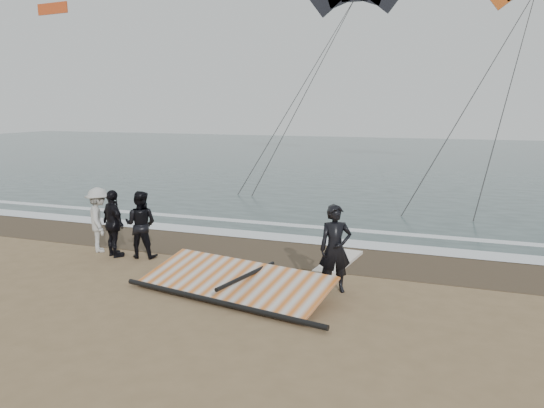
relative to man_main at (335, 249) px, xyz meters
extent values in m
plane|color=#8C704C|center=(-2.13, -1.88, -0.95)|extent=(120.00, 120.00, 0.00)
cube|color=#233838|center=(-2.13, 31.12, -0.94)|extent=(120.00, 54.00, 0.02)
cube|color=#4C3D2B|center=(-2.13, 2.62, -0.94)|extent=(120.00, 2.80, 0.01)
cube|color=white|center=(-2.13, 4.02, -0.92)|extent=(120.00, 0.90, 0.01)
cube|color=white|center=(-2.13, 5.72, -0.92)|extent=(120.00, 0.45, 0.01)
imported|color=black|center=(0.00, 0.00, 0.00)|extent=(0.82, 0.71, 1.90)
cube|color=white|center=(-2.24, -0.19, -0.90)|extent=(1.37, 2.58, 0.10)
cube|color=white|center=(-0.38, 2.03, -0.90)|extent=(0.82, 2.26, 0.09)
imported|color=black|center=(-5.40, 0.80, -0.06)|extent=(0.98, 0.83, 1.77)
imported|color=black|center=(-6.10, 0.60, -0.05)|extent=(1.13, 0.88, 1.79)
imported|color=#B6B6B1|center=(-6.80, 0.90, -0.06)|extent=(1.25, 1.29, 1.77)
cube|color=black|center=(-2.15, -0.34, -0.89)|extent=(2.94, 1.22, 0.11)
cube|color=orange|center=(-1.95, -0.94, -0.65)|extent=(4.41, 2.38, 0.44)
cylinder|color=black|center=(-1.95, -1.72, -0.84)|extent=(4.77, 1.04, 0.11)
cylinder|color=black|center=(-1.65, -0.94, -0.50)|extent=(0.49, 2.07, 0.09)
cylinder|color=#262626|center=(2.80, 14.23, 3.90)|extent=(0.04, 0.04, 15.73)
cylinder|color=#262626|center=(4.01, 14.20, 3.90)|extent=(0.04, 0.04, 15.21)
cylinder|color=#262626|center=(-5.95, 17.54, 4.42)|extent=(0.04, 0.04, 17.45)
cylinder|color=#262626|center=(-5.59, 17.49, 4.42)|extent=(0.04, 0.04, 17.45)
cube|color=#CB4317|center=(-30.52, 26.12, 10.97)|extent=(3.02, 0.12, 0.97)
camera|label=1|loc=(2.53, -10.68, 2.97)|focal=35.00mm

